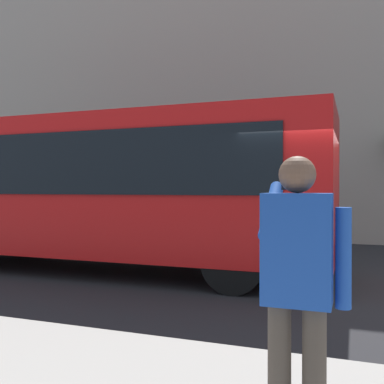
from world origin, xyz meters
name	(u,v)px	position (x,y,z in m)	size (l,w,h in m)	color
ground_plane	(328,289)	(0.00, 0.00, 0.00)	(60.00, 60.00, 0.00)	#232326
building_facade_far	(342,47)	(-0.02, -6.80, 5.99)	(28.00, 1.55, 12.00)	#A89E8E
red_bus	(102,187)	(4.39, -0.20, 1.68)	(9.05, 2.54, 3.08)	red
pedestrian_photographer	(298,275)	(-0.11, 4.93, 1.14)	(0.53, 0.52, 1.70)	#4C4238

